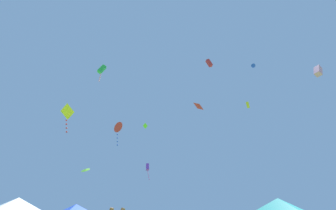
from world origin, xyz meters
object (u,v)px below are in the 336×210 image
(kite_blue_delta, at_px, (253,66))
(kite_yellow_box, at_px, (248,105))
(kite_red_diamond, at_px, (199,106))
(kite_red_delta, at_px, (118,128))
(kite_yellow_diamond, at_px, (68,113))
(kite_lime_diamond, at_px, (145,126))
(canopy_tent_white, at_px, (16,208))
(kite_green_box, at_px, (102,70))
(kite_red_box, at_px, (209,63))
(kite_purple_box, at_px, (148,167))
(canopy_tent_teal, at_px, (280,207))
(kite_lime_delta, at_px, (85,170))
(kite_pink_box, at_px, (318,71))

(kite_blue_delta, bearing_deg, kite_yellow_box, 121.65)
(kite_red_diamond, distance_m, kite_red_delta, 12.69)
(kite_red_diamond, relative_size, kite_red_delta, 0.40)
(kite_yellow_diamond, bearing_deg, kite_red_delta, 78.88)
(kite_lime_diamond, distance_m, kite_blue_delta, 22.70)
(canopy_tent_white, height_order, kite_green_box, kite_green_box)
(kite_red_box, bearing_deg, kite_blue_delta, 3.57)
(kite_purple_box, bearing_deg, kite_red_diamond, 51.89)
(canopy_tent_teal, distance_m, kite_lime_delta, 17.21)
(kite_lime_diamond, height_order, kite_yellow_diamond, kite_lime_diamond)
(kite_green_box, bearing_deg, kite_yellow_box, 35.62)
(canopy_tent_white, xyz_separation_m, kite_purple_box, (5.60, 8.25, 4.09))
(kite_red_box, bearing_deg, kite_lime_delta, -158.61)
(kite_yellow_diamond, bearing_deg, kite_red_diamond, 42.67)
(kite_yellow_diamond, height_order, kite_lime_delta, kite_yellow_diamond)
(kite_red_delta, bearing_deg, kite_yellow_diamond, -101.12)
(kite_lime_delta, height_order, kite_purple_box, kite_lime_delta)
(kite_blue_delta, bearing_deg, kite_green_box, -150.59)
(kite_yellow_diamond, bearing_deg, kite_red_box, 37.58)
(kite_yellow_box, xyz_separation_m, kite_blue_delta, (1.45, -2.35, 6.82))
(kite_yellow_box, bearing_deg, kite_lime_delta, -158.05)
(kite_red_diamond, height_order, kite_yellow_box, kite_yellow_box)
(kite_red_diamond, xyz_separation_m, kite_pink_box, (3.11, -19.13, -8.84))
(kite_lime_diamond, xyz_separation_m, kite_blue_delta, (18.46, 1.75, 13.11))
(canopy_tent_white, bearing_deg, kite_red_diamond, 53.73)
(canopy_tent_white, height_order, kite_yellow_diamond, kite_yellow_diamond)
(kite_purple_box, distance_m, kite_pink_box, 14.69)
(kite_lime_delta, xyz_separation_m, kite_purple_box, (6.27, -2.59, -0.40))
(kite_blue_delta, bearing_deg, canopy_tent_teal, -122.28)
(canopy_tent_teal, bearing_deg, kite_lime_delta, 156.21)
(canopy_tent_teal, relative_size, kite_red_box, 2.29)
(kite_red_diamond, relative_size, kite_yellow_box, 1.10)
(canopy_tent_teal, relative_size, kite_lime_diamond, 5.64)
(kite_red_diamond, bearing_deg, kite_pink_box, -80.76)
(kite_red_box, distance_m, kite_green_box, 22.18)
(canopy_tent_teal, relative_size, kite_red_delta, 1.10)
(kite_yellow_box, relative_size, kite_pink_box, 1.37)
(kite_red_diamond, bearing_deg, kite_red_delta, -170.24)
(kite_yellow_box, relative_size, kite_red_delta, 0.36)
(kite_lime_delta, bearing_deg, kite_purple_box, -22.47)
(kite_red_box, bearing_deg, kite_purple_box, -137.18)
(kite_yellow_diamond, relative_size, kite_blue_delta, 2.56)
(kite_lime_diamond, bearing_deg, kite_red_box, 6.85)
(kite_yellow_diamond, bearing_deg, canopy_tent_teal, -2.06)
(canopy_tent_teal, bearing_deg, kite_yellow_box, 65.98)
(canopy_tent_white, bearing_deg, canopy_tent_teal, 15.60)
(kite_red_delta, bearing_deg, kite_red_diamond, 9.76)
(canopy_tent_white, height_order, canopy_tent_teal, canopy_tent_teal)
(kite_lime_delta, distance_m, kite_pink_box, 20.96)
(canopy_tent_white, distance_m, kite_green_box, 13.46)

